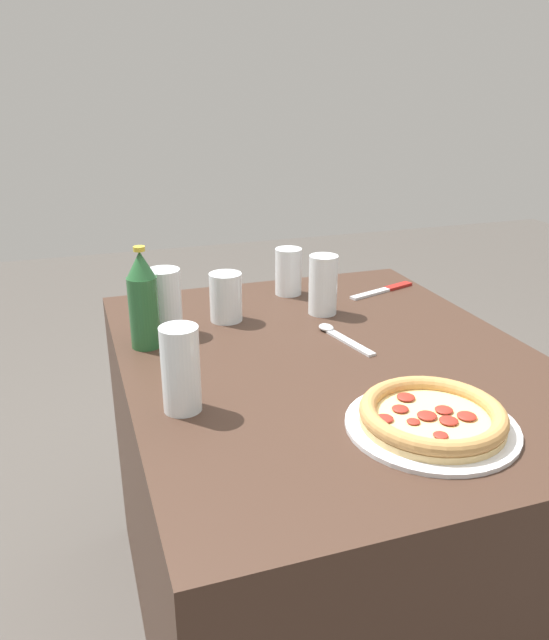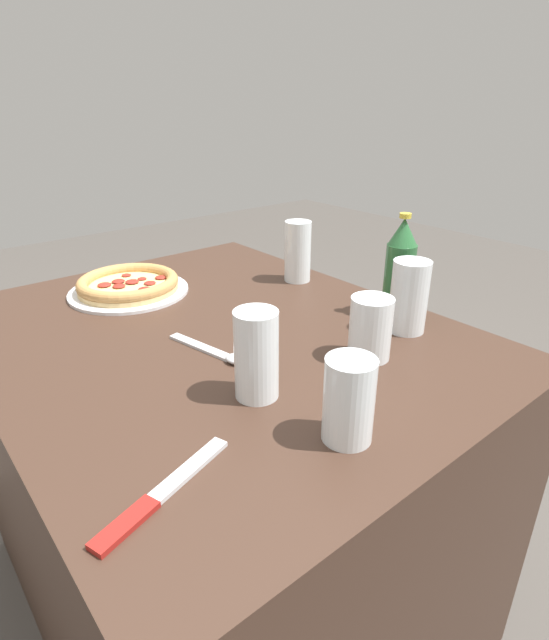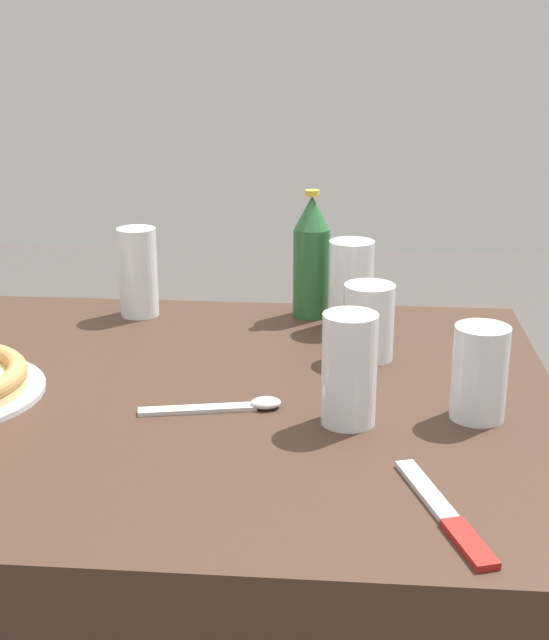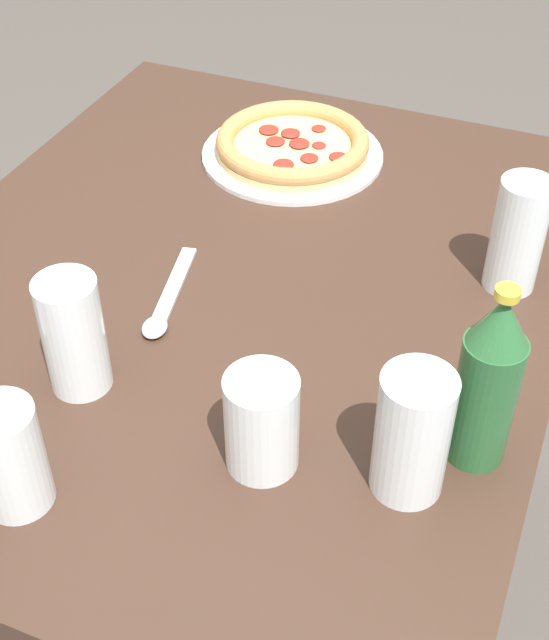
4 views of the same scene
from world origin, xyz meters
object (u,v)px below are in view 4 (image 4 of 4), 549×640
Objects in this scene: glass_red_wine at (262,426)px; glass_orange_juice at (74,340)px; pizza_margherita at (293,146)px; glass_iced_tea at (517,241)px; glass_lemonade at (412,437)px; spoon at (165,306)px; glass_mango_juice at (10,462)px; beer_bottle at (488,381)px.

glass_orange_juice reaches higher than glass_red_wine.
pizza_margherita is 0.44m from glass_iced_tea.
glass_red_wine is 0.79× the size of glass_lemonade.
glass_orange_juice is at bearing 170.06° from spoon.
glass_lemonade is 1.19× the size of glass_mango_juice.
beer_bottle is at bearing -81.19° from glass_orange_juice.
glass_mango_juice is (-0.75, 0.01, 0.04)m from pizza_margherita.
glass_lemonade reaches higher than glass_red_wine.
beer_bottle reaches higher than pizza_margherita.
spoon is at bearing -9.94° from glass_orange_juice.
glass_orange_juice reaches higher than glass_mango_juice.
glass_orange_juice is at bearing 98.81° from beer_bottle.
glass_red_wine is 0.25m from glass_orange_juice.
beer_bottle is at bearing -60.21° from glass_mango_juice.
glass_iced_tea is at bearing -117.11° from pizza_margherita.
glass_iced_tea reaches higher than glass_red_wine.
pizza_margherita is 0.66m from beer_bottle.
glass_lemonade is 0.10m from beer_bottle.
beer_bottle is at bearing -101.59° from spoon.
pizza_margherita is 1.29× the size of beer_bottle.
glass_lemonade reaches higher than pizza_margherita.
glass_orange_juice is (-0.58, 0.04, 0.05)m from pizza_margherita.
glass_red_wine is at bearing -96.86° from glass_orange_juice.
glass_red_wine is at bearing -161.52° from pizza_margherita.
glass_red_wine is (-0.61, -0.20, 0.03)m from pizza_margherita.
glass_iced_tea is 1.05× the size of glass_lemonade.
glass_mango_juice is 0.33m from spoon.
glass_orange_juice is at bearing 89.92° from glass_lemonade.
spoon is (0.19, 0.22, -0.05)m from glass_red_wine.
beer_bottle is at bearing -64.54° from glass_red_wine.
beer_bottle is (-0.31, -0.02, 0.04)m from glass_iced_tea.
glass_orange_juice is at bearing 131.39° from glass_iced_tea.
glass_red_wine reaches higher than pizza_margherita.
glass_iced_tea is 1.24× the size of glass_mango_juice.
glass_mango_juice is 0.49m from beer_bottle.
glass_mango_juice reaches higher than glass_red_wine.
glass_red_wine is 0.93× the size of glass_mango_juice.
spoon is (0.33, 0.00, -0.05)m from glass_mango_juice.
spoon is (0.09, 0.42, -0.10)m from beer_bottle.
glass_iced_tea is 1.06× the size of glass_orange_juice.
glass_mango_juice is at bearing -169.95° from glass_orange_juice.
beer_bottle is (-0.51, -0.41, 0.09)m from pizza_margherita.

